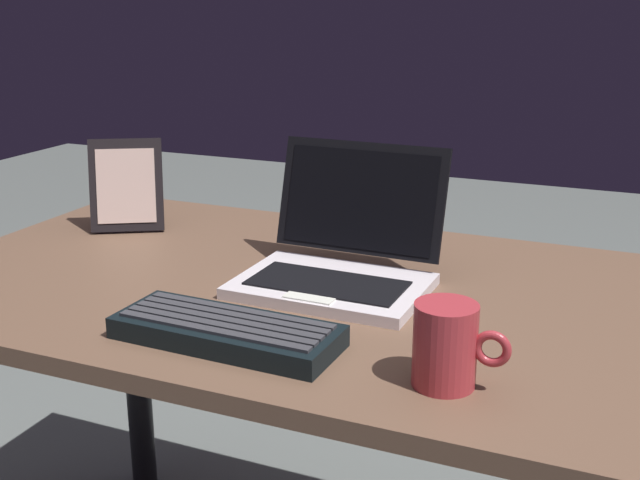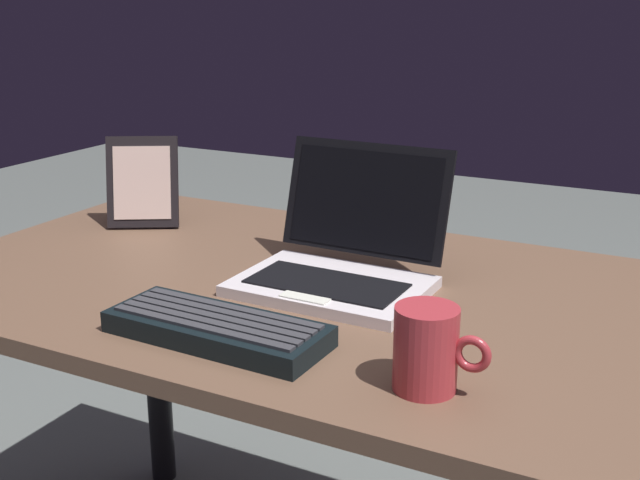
{
  "view_description": "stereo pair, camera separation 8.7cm",
  "coord_description": "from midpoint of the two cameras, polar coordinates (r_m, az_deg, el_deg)",
  "views": [
    {
      "loc": [
        0.39,
        -1.1,
        1.17
      ],
      "look_at": [
        -0.07,
        -0.02,
        0.81
      ],
      "focal_mm": 44.73,
      "sensor_mm": 36.0,
      "label": 1
    },
    {
      "loc": [
        0.47,
        -1.06,
        1.17
      ],
      "look_at": [
        -0.07,
        -0.02,
        0.81
      ],
      "focal_mm": 44.73,
      "sensor_mm": 36.0,
      "label": 2
    }
  ],
  "objects": [
    {
      "name": "photo_frame",
      "position": [
        1.6,
        -15.21,
        3.75
      ],
      "size": [
        0.15,
        0.12,
        0.18
      ],
      "color": "black",
      "rests_on": "desk"
    },
    {
      "name": "laptop_front",
      "position": [
        1.26,
        -0.52,
        -1.36
      ],
      "size": [
        0.29,
        0.26,
        0.21
      ],
      "color": "silver",
      "rests_on": "desk"
    },
    {
      "name": "external_keyboard",
      "position": [
        1.08,
        -9.0,
        -6.48
      ],
      "size": [
        0.31,
        0.13,
        0.03
      ],
      "color": "black",
      "rests_on": "desk"
    },
    {
      "name": "desk",
      "position": [
        1.28,
        1.08,
        -8.03
      ],
      "size": [
        1.48,
        0.75,
        0.72
      ],
      "color": "brown",
      "rests_on": "ground"
    },
    {
      "name": "coffee_mug",
      "position": [
        0.95,
        6.43,
        -7.53
      ],
      "size": [
        0.12,
        0.08,
        0.1
      ],
      "color": "#B6333B",
      "rests_on": "desk"
    }
  ]
}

